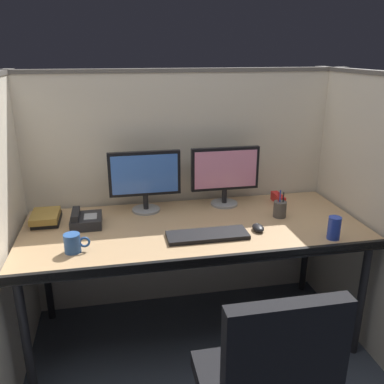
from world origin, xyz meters
TOP-DOWN VIEW (x-y plane):
  - ground_plane at (0.00, 0.00)m, footprint 8.00×8.00m
  - cubicle_partition_rear at (0.00, 0.74)m, footprint 2.21×0.06m
  - cubicle_partition_left at (-0.99, 0.20)m, footprint 0.06×1.41m
  - cubicle_partition_right at (0.99, 0.20)m, footprint 0.06×1.41m
  - desk at (0.00, 0.29)m, footprint 1.90×0.80m
  - monitor_left at (-0.25, 0.57)m, footprint 0.43×0.17m
  - monitor_right at (0.25, 0.58)m, footprint 0.43×0.17m
  - keyboard_main at (0.04, 0.13)m, footprint 0.43×0.15m
  - computer_mouse at (0.33, 0.15)m, footprint 0.06×0.10m
  - red_stapler at (0.61, 0.54)m, footprint 0.04×0.15m
  - desk_phone at (-0.60, 0.41)m, footprint 0.17×0.19m
  - pen_cup at (0.52, 0.32)m, footprint 0.08×0.08m
  - book_stack at (-0.82, 0.49)m, footprint 0.15×0.23m
  - coffee_mug at (-0.64, 0.09)m, footprint 0.13×0.08m
  - soda_can at (0.68, -0.02)m, footprint 0.07×0.07m

SIDE VIEW (x-z plane):
  - ground_plane at x=0.00m, z-range 0.00..0.00m
  - desk at x=0.00m, z-range 0.32..1.06m
  - keyboard_main at x=0.04m, z-range 0.74..0.76m
  - computer_mouse at x=0.33m, z-range 0.74..0.77m
  - red_stapler at x=0.61m, z-range 0.74..0.80m
  - book_stack at x=-0.82m, z-range 0.74..0.80m
  - desk_phone at x=-0.60m, z-range 0.73..0.82m
  - coffee_mug at x=-0.64m, z-range 0.74..0.84m
  - pen_cup at x=0.52m, z-range 0.71..0.87m
  - cubicle_partition_rear at x=0.00m, z-range 0.00..1.58m
  - cubicle_partition_left at x=-0.99m, z-range 0.00..1.58m
  - cubicle_partition_right at x=0.99m, z-range 0.00..1.58m
  - soda_can at x=0.68m, z-range 0.74..0.86m
  - monitor_left at x=-0.25m, z-range 0.77..1.14m
  - monitor_right at x=0.25m, z-range 0.77..1.14m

